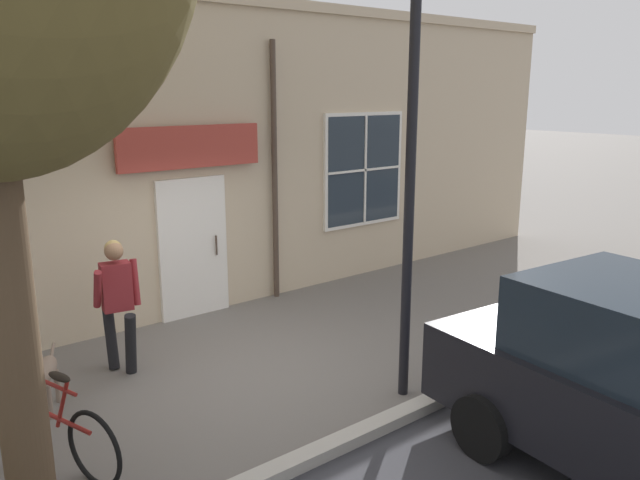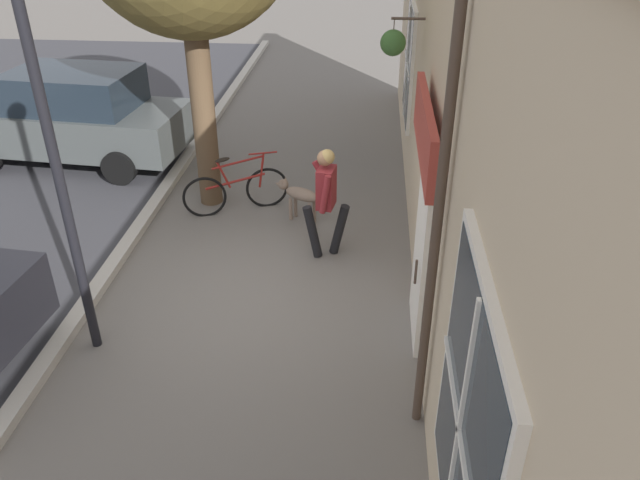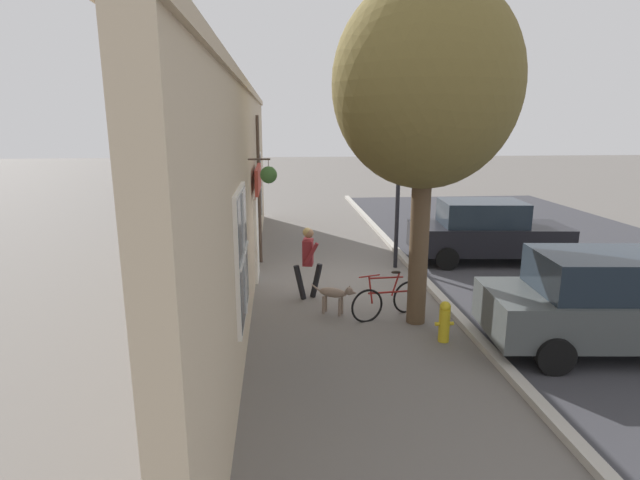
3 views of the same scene
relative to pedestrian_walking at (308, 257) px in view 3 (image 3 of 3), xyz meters
name	(u,v)px [view 3 (image 3 of 3)]	position (x,y,z in m)	size (l,w,h in m)	color
ground_plane	(344,282)	(0.95, 1.06, -0.98)	(90.00, 90.00, 0.00)	#66605B
curb_and_road	(567,276)	(6.80, 1.06, -0.96)	(10.10, 28.00, 0.12)	#B2ADA3
storefront_facade	(246,190)	(-1.39, 1.06, 1.38)	(0.95, 18.00, 4.70)	#C6B293
pedestrian_walking	(308,257)	(0.00, 0.00, 0.00)	(0.69, 0.60, 1.64)	black
dog_on_leash	(335,294)	(0.50, -1.02, -0.53)	(0.92, 0.54, 0.66)	#7F6B5B
street_tree_by_curb	(429,89)	(2.11, -1.56, 3.51)	(3.44, 3.09, 6.47)	brown
leaning_bicycle	(388,299)	(1.55, -1.26, -0.60)	(1.63, 0.70, 1.00)	black
parked_car_nearest_curb	(610,303)	(5.02, -3.09, -0.10)	(4.44, 2.23, 1.75)	#474C4C
parked_car_mid_block	(486,231)	(5.23, 2.65, -0.10)	(4.44, 2.23, 1.75)	black
street_lamp	(399,156)	(2.54, 2.25, 2.05)	(0.32, 0.32, 4.61)	black
fire_hydrant	(444,321)	(2.32, -2.50, -0.58)	(0.34, 0.20, 0.77)	gold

